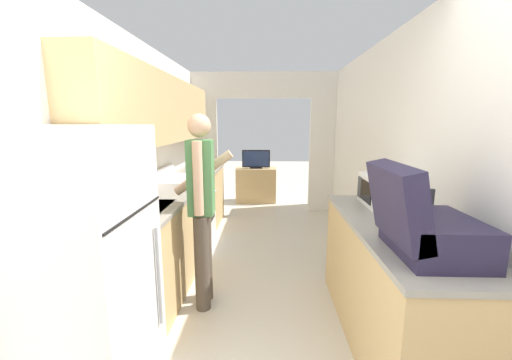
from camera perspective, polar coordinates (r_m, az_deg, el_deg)
name	(u,v)px	position (r m, az deg, el deg)	size (l,w,h in m)	color
wall_left	(138,138)	(3.42, -20.69, 7.13)	(0.38, 7.08, 2.50)	white
wall_right	(410,167)	(3.06, 26.15, 2.13)	(0.06, 7.08, 2.50)	white
wall_far_with_doorway	(263,133)	(5.74, 1.34, 8.62)	(2.98, 0.06, 2.50)	white
counter_left	(178,221)	(3.91, -13.96, -7.30)	(0.62, 3.44, 0.92)	tan
counter_right	(391,284)	(2.63, 23.26, -16.97)	(0.62, 1.80, 0.92)	tan
refrigerator	(81,274)	(2.06, -29.23, -14.62)	(0.70, 0.71, 1.62)	white
range_oven	(187,211)	(4.28, -12.39, -5.61)	(0.66, 0.77, 1.06)	white
person	(202,206)	(2.77, -9.83, -4.66)	(0.55, 0.39, 1.71)	#4C4238
suitcase	(421,224)	(1.95, 27.82, -7.11)	(0.52, 0.55, 0.50)	#231E38
microwave	(385,191)	(2.94, 22.38, -1.78)	(0.35, 0.44, 0.26)	white
book_stack	(397,220)	(2.48, 24.20, -6.67)	(0.22, 0.29, 0.05)	#C67028
tv_cabinet	(256,185)	(6.49, 0.02, -0.87)	(0.81, 0.42, 0.70)	tan
television	(256,159)	(6.36, 0.01, 3.78)	(0.56, 0.16, 0.37)	black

